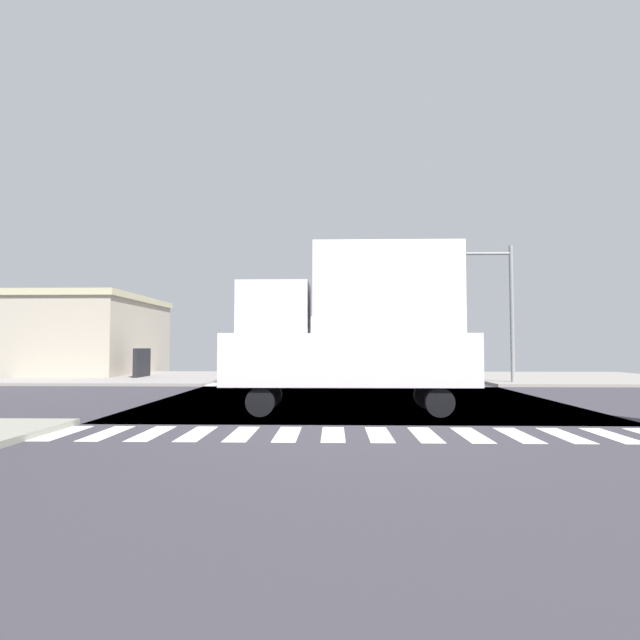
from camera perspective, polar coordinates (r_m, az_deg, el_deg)
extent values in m
cube|color=#38353D|center=(18.86, 3.80, -8.82)|extent=(14.00, 90.00, 0.05)
cube|color=#38353D|center=(18.86, 3.80, -8.82)|extent=(90.00, 12.00, 0.05)
cube|color=gray|center=(33.72, 25.71, -5.76)|extent=(12.00, 12.00, 0.14)
cube|color=gray|center=(33.16, -20.29, -5.92)|extent=(12.00, 12.00, 0.14)
cube|color=white|center=(13.08, -26.42, -11.04)|extent=(0.50, 2.00, 0.01)
cube|color=white|center=(12.65, -22.34, -11.42)|extent=(0.50, 2.00, 0.01)
cube|color=white|center=(12.28, -17.98, -11.75)|extent=(0.50, 2.00, 0.01)
cube|color=white|center=(11.99, -13.37, -12.03)|extent=(0.50, 2.00, 0.01)
cube|color=white|center=(11.78, -8.55, -12.25)|extent=(0.50, 2.00, 0.01)
cube|color=white|center=(11.65, -3.59, -12.38)|extent=(0.50, 2.00, 0.01)
cube|color=white|center=(11.61, 1.45, -12.42)|extent=(0.50, 2.00, 0.01)
cube|color=white|center=(11.65, 6.50, -12.37)|extent=(0.50, 2.00, 0.01)
cube|color=white|center=(11.77, 11.46, -12.23)|extent=(0.50, 2.00, 0.01)
cube|color=white|center=(11.98, 16.28, -12.01)|extent=(0.50, 2.00, 0.01)
cube|color=white|center=(12.27, 20.90, -11.71)|extent=(0.50, 2.00, 0.01)
cube|color=white|center=(12.63, 25.27, -11.37)|extent=(0.50, 2.00, 0.01)
cube|color=white|center=(13.06, 29.37, -10.99)|extent=(0.50, 2.00, 0.01)
cube|color=white|center=(26.80, -11.53, -6.94)|extent=(0.50, 2.00, 0.01)
cube|color=white|center=(26.60, -9.41, -7.00)|extent=(0.50, 2.00, 0.01)
cube|color=white|center=(26.42, -7.27, -7.04)|extent=(0.50, 2.00, 0.01)
cube|color=white|center=(26.29, -5.10, -7.07)|extent=(0.50, 2.00, 0.01)
cube|color=white|center=(26.19, -2.91, -7.09)|extent=(0.50, 2.00, 0.01)
cube|color=white|center=(26.14, -0.70, -7.11)|extent=(0.50, 2.00, 0.01)
cube|color=white|center=(26.12, 1.51, -7.11)|extent=(0.50, 2.00, 0.01)
cube|color=white|center=(26.14, 3.72, -7.10)|extent=(0.50, 2.00, 0.01)
cube|color=white|center=(26.19, 5.92, -7.08)|extent=(0.50, 2.00, 0.01)
cube|color=white|center=(26.29, 8.11, -7.05)|extent=(0.50, 2.00, 0.01)
cube|color=white|center=(26.42, 10.28, -7.02)|extent=(0.50, 2.00, 0.01)
cube|color=white|center=(26.59, 12.43, -6.97)|extent=(0.50, 2.00, 0.01)
cube|color=white|center=(26.79, 14.54, -6.91)|extent=(0.50, 2.00, 0.01)
cube|color=white|center=(27.03, 16.62, -6.85)|extent=(0.50, 2.00, 0.01)
cylinder|color=gray|center=(27.75, 20.31, 0.54)|extent=(0.20, 0.20, 7.00)
cylinder|color=gray|center=(27.12, 12.41, 7.10)|extent=(7.70, 0.14, 0.14)
cube|color=black|center=(27.11, 13.23, 5.94)|extent=(0.32, 0.40, 1.00)
sphere|color=red|center=(26.92, 13.33, 6.67)|extent=(0.22, 0.22, 0.22)
sphere|color=black|center=(26.87, 13.34, 6.02)|extent=(0.22, 0.22, 0.22)
sphere|color=black|center=(26.83, 13.34, 5.36)|extent=(0.22, 0.22, 0.22)
cube|color=black|center=(26.64, 6.20, 6.03)|extent=(0.32, 0.40, 1.00)
sphere|color=red|center=(26.45, 6.24, 6.78)|extent=(0.22, 0.22, 0.22)
sphere|color=black|center=(26.40, 6.24, 6.12)|extent=(0.22, 0.22, 0.22)
sphere|color=black|center=(26.35, 6.25, 5.45)|extent=(0.22, 0.22, 0.22)
cylinder|color=gray|center=(38.38, 14.66, 1.25)|extent=(0.16, 0.16, 9.27)
cylinder|color=gray|center=(38.82, 13.56, 7.95)|extent=(1.40, 0.10, 0.10)
ellipsoid|color=silver|center=(38.67, 12.54, 7.90)|extent=(0.60, 0.32, 0.20)
cube|color=#B1A693|center=(39.20, -26.72, -1.85)|extent=(11.62, 10.78, 4.85)
cube|color=#BCB68E|center=(39.32, -26.63, 1.98)|extent=(11.92, 11.08, 0.40)
cube|color=black|center=(32.18, -18.97, -4.56)|extent=(0.24, 2.20, 1.80)
cylinder|color=black|center=(49.85, 1.19, -4.64)|extent=(0.26, 0.80, 0.80)
cylinder|color=black|center=(49.90, -1.02, -4.64)|extent=(0.26, 0.80, 0.80)
cylinder|color=black|center=(54.74, 1.22, -4.49)|extent=(0.26, 0.80, 0.80)
cylinder|color=black|center=(54.79, -0.79, -4.49)|extent=(0.26, 0.80, 0.80)
cube|color=silver|center=(52.29, 0.15, -3.31)|extent=(2.40, 7.20, 1.49)
cube|color=white|center=(53.39, 0.18, -1.13)|extent=(2.30, 4.18, 2.56)
cube|color=silver|center=(50.14, 0.09, -1.63)|extent=(2.11, 2.02, 1.49)
cylinder|color=black|center=(37.96, 0.84, -5.24)|extent=(0.26, 0.74, 0.74)
cylinder|color=black|center=(38.01, -1.59, -5.23)|extent=(0.26, 0.74, 0.74)
cylinder|color=black|center=(41.42, 0.90, -5.04)|extent=(0.26, 0.74, 0.74)
cylinder|color=black|center=(41.47, -1.32, -5.04)|extent=(0.26, 0.74, 0.74)
cube|color=#B1B3B1|center=(39.68, -0.29, -3.98)|extent=(2.00, 5.10, 0.86)
cube|color=black|center=(38.78, -0.33, -2.82)|extent=(1.76, 1.78, 0.75)
cylinder|color=black|center=(14.51, -6.57, -8.91)|extent=(0.80, 0.26, 0.80)
cylinder|color=black|center=(16.40, -5.61, -8.21)|extent=(0.80, 0.26, 0.80)
cylinder|color=black|center=(14.65, 12.99, -8.79)|extent=(0.80, 0.26, 0.80)
cylinder|color=black|center=(16.53, 11.66, -8.13)|extent=(0.80, 0.26, 0.80)
cube|color=silver|center=(15.26, 3.14, -4.33)|extent=(7.20, 2.40, 1.49)
cube|color=white|center=(15.41, 7.14, 3.25)|extent=(4.18, 2.30, 2.56)
cube|color=silver|center=(15.38, -4.95, 1.23)|extent=(2.02, 2.11, 1.49)
cylinder|color=black|center=(32.08, 0.68, -5.67)|extent=(0.26, 0.74, 0.74)
cylinder|color=black|center=(32.14, -2.13, -5.66)|extent=(0.26, 0.74, 0.74)
cylinder|color=black|center=(35.21, 0.76, -5.42)|extent=(0.26, 0.74, 0.74)
cylinder|color=black|center=(35.26, -1.80, -5.42)|extent=(0.26, 0.74, 0.74)
cube|color=#A01910|center=(33.64, -0.62, -4.16)|extent=(1.96, 4.60, 0.88)
cube|color=black|center=(33.63, -0.62, -2.80)|extent=(1.69, 3.22, 0.72)
cylinder|color=black|center=(40.58, -3.49, -5.12)|extent=(0.26, 0.68, 0.68)
cylinder|color=black|center=(40.73, -5.51, -5.11)|extent=(0.26, 0.68, 0.68)
cylinder|color=black|center=(43.49, -3.15, -4.98)|extent=(0.26, 0.68, 0.68)
cylinder|color=black|center=(43.63, -5.04, -4.96)|extent=(0.26, 0.68, 0.68)
cube|color=#AEADBF|center=(42.08, -4.29, -4.13)|extent=(1.80, 4.30, 0.66)
cube|color=black|center=(42.08, -4.29, -3.31)|extent=(1.55, 2.24, 0.54)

